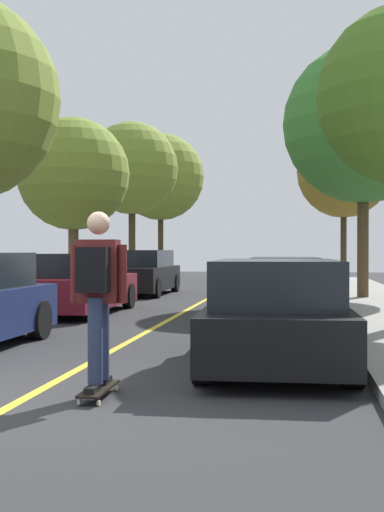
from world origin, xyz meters
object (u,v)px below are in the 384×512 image
object	(u,v)px
parked_car_right_nearest	(277,311)
parked_car_right_near	(285,285)
street_tree_right_far	(344,172)
street_tree_left_near	(73,174)
street_tree_left_farthest	(161,177)
skateboard	(99,389)
skateboarder	(98,288)
parked_car_left_far	(143,273)
street_tree_left_far	(132,169)
street_tree_right_near	(363,124)
parked_car_left_near	(76,284)

from	to	relation	value
parked_car_right_nearest	parked_car_right_near	xyz separation A→B (m)	(-0.00, 6.88, -0.01)
street_tree_right_far	street_tree_left_near	bearing A→B (deg)	-144.97
street_tree_left_farthest	skateboard	xyz separation A→B (m)	(5.29, -28.83, -5.38)
street_tree_right_far	skateboarder	distance (m)	21.64
street_tree_left_near	skateboarder	bearing A→B (deg)	-70.07
parked_car_left_far	parked_car_right_near	xyz separation A→B (m)	(4.83, -6.09, -0.06)
street_tree_left_far	skateboarder	distance (m)	23.46
street_tree_right_far	street_tree_left_farthest	bearing A→B (deg)	139.29
street_tree_left_farthest	street_tree_right_near	distance (m)	18.13
parked_car_right_nearest	parked_car_right_near	bearing A→B (deg)	90.02
street_tree_left_near	parked_car_left_far	bearing A→B (deg)	20.76
skateboarder	street_tree_right_near	bearing A→B (deg)	73.73
street_tree_left_near	skateboard	xyz separation A→B (m)	(5.29, -14.56, -3.90)
parked_car_right_near	skateboard	xyz separation A→B (m)	(-1.70, -9.28, -0.58)
skateboarder	skateboard	bearing A→B (deg)	91.15
parked_car_right_near	street_tree_left_near	bearing A→B (deg)	142.93
parked_car_left_near	street_tree_left_far	world-z (taller)	street_tree_left_far
street_tree_right_near	street_tree_right_far	size ratio (longest dim) A/B	1.14
street_tree_right_far	skateboarder	world-z (taller)	street_tree_right_far
parked_car_right_nearest	skateboarder	xyz separation A→B (m)	(-1.70, -2.43, 0.43)
street_tree_right_far	skateboarder	bearing A→B (deg)	-100.40
street_tree_left_near	parked_car_right_near	bearing A→B (deg)	-37.07
street_tree_left_farthest	street_tree_right_far	world-z (taller)	street_tree_left_farthest
street_tree_right_far	skateboard	distance (m)	21.80
skateboard	skateboarder	bearing A→B (deg)	-88.85
parked_car_right_near	skateboard	size ratio (longest dim) A/B	5.56
street_tree_left_far	skateboard	xyz separation A→B (m)	(5.29, -22.46, -5.05)
parked_car_right_nearest	street_tree_right_far	world-z (taller)	street_tree_right_far
street_tree_left_near	street_tree_left_farthest	bearing A→B (deg)	90.00
street_tree_left_near	street_tree_left_farthest	distance (m)	14.35
street_tree_left_farthest	skateboard	distance (m)	29.80
street_tree_left_near	street_tree_right_near	xyz separation A→B (m)	(9.14, -1.38, 1.13)
parked_car_left_near	street_tree_left_near	xyz separation A→B (m)	(-2.16, 6.05, 3.28)
parked_car_left_near	street_tree_left_farthest	distance (m)	20.99
street_tree_left_far	street_tree_right_near	size ratio (longest dim) A/B	0.97
skateboard	street_tree_left_far	bearing A→B (deg)	103.25
skateboarder	parked_car_left_far	bearing A→B (deg)	101.49
parked_car_left_far	parked_car_right_near	world-z (taller)	parked_car_left_far
parked_car_left_far	street_tree_left_farthest	size ratio (longest dim) A/B	0.61
street_tree_left_far	skateboarder	size ratio (longest dim) A/B	4.03
street_tree_left_far	street_tree_left_farthest	size ratio (longest dim) A/B	0.92
parked_car_right_near	skateboarder	xyz separation A→B (m)	(-1.70, -9.31, 0.44)
parked_car_right_nearest	street_tree_left_near	world-z (taller)	street_tree_left_near
street_tree_right_far	skateboarder	xyz separation A→B (m)	(-3.85, -21.00, -3.56)
street_tree_right_far	parked_car_right_nearest	bearing A→B (deg)	-96.63
parked_car_right_nearest	skateboarder	world-z (taller)	skateboarder
parked_car_left_far	street_tree_left_far	xyz separation A→B (m)	(-2.16, 7.09, 4.42)
street_tree_left_near	skateboarder	world-z (taller)	street_tree_left_near
street_tree_left_farthest	street_tree_right_near	size ratio (longest dim) A/B	1.06
parked_car_left_far	skateboard	size ratio (longest dim) A/B	5.55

